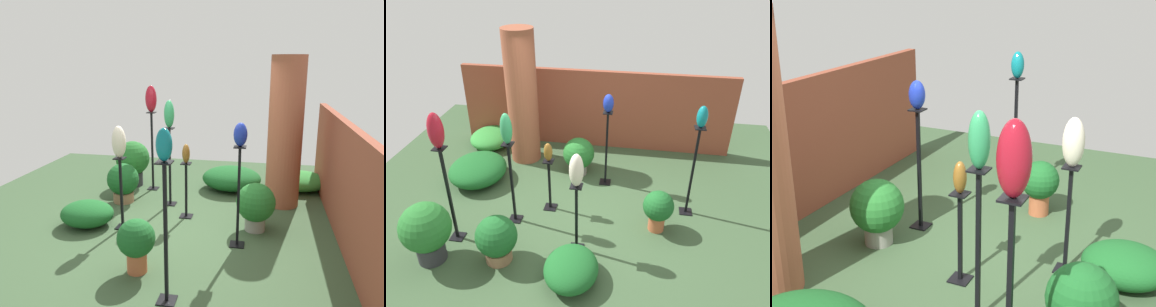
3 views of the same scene
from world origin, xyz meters
The scene contains 22 objects.
ground_plane centered at (0.00, 0.00, 0.00)m, with size 8.00×8.00×0.00m, color #385133.
brick_wall_back centered at (0.00, 2.38, 0.82)m, with size 5.60×0.12×1.65m, color brown.
brick_pillar centered at (-1.27, 1.58, 1.29)m, with size 0.58×0.58×2.59m, color #9E5138.
pedestal_cobalt centered at (0.42, 0.93, 0.65)m, with size 0.20×0.20×1.41m.
pedestal_ivory centered at (0.19, -0.83, 0.50)m, with size 0.20×0.20×1.11m.
pedestal_bronze centered at (-0.41, 0.04, 0.41)m, with size 0.20×0.20×0.91m.
pedestal_jade centered at (-0.89, -0.36, 0.64)m, with size 0.20×0.20×1.38m.
pedestal_ruby centered at (-1.62, -0.90, 0.71)m, with size 0.20×0.20×1.54m.
pedestal_teal centered at (1.81, 0.29, 0.72)m, with size 0.20×0.20×1.54m.
art_vase_cobalt centered at (0.42, 0.93, 1.57)m, with size 0.18×0.18×0.31m, color #192D9E.
art_vase_ivory centered at (0.19, -0.83, 1.34)m, with size 0.19×0.21×0.47m, color beige.
art_vase_bronze centered at (-0.41, 0.04, 1.07)m, with size 0.14×0.12×0.31m, color brown.
art_vase_jade centered at (-0.89, -0.36, 1.62)m, with size 0.17×0.17×0.47m, color #2D9356.
art_vase_ruby centered at (-1.62, -0.90, 1.79)m, with size 0.20×0.22×0.50m, color maroon.
art_vase_teal centered at (1.81, 0.29, 1.71)m, with size 0.16×0.16×0.33m, color #0F727A.
potted_plant_mid_right centered at (-0.85, -1.22, 0.39)m, with size 0.57×0.57×0.71m.
potted_plant_front_right centered at (-1.77, -1.36, 0.52)m, with size 0.69×0.69×0.92m.
potted_plant_mid_left centered at (-0.12, 1.16, 0.41)m, with size 0.58×0.58×0.73m.
potted_plant_back_center centered at (1.32, -0.21, 0.40)m, with size 0.46×0.46×0.67m.
foliage_bed_east centered at (-1.91, 0.64, 0.22)m, with size 1.03×1.16×0.44m, color #195923.
foliage_bed_west centered at (0.21, -1.40, 0.19)m, with size 0.71×0.83×0.38m, color #195923.
foliage_bed_center centered at (-2.16, 1.99, 0.17)m, with size 0.90×1.03×0.35m, color #338C38.
Camera 2 is at (0.88, -4.80, 3.90)m, focal length 35.00 mm.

